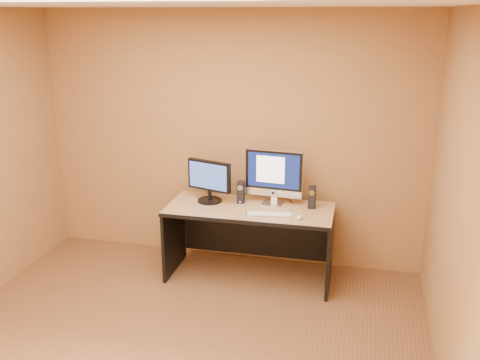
{
  "coord_description": "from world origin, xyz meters",
  "views": [
    {
      "loc": [
        1.36,
        -3.21,
        2.56
      ],
      "look_at": [
        0.24,
        1.43,
        1.05
      ],
      "focal_mm": 40.0,
      "sensor_mm": 36.0,
      "label": 1
    }
  ],
  "objects": [
    {
      "name": "ceiling",
      "position": [
        0.0,
        0.0,
        2.6
      ],
      "size": [
        4.0,
        4.0,
        0.0
      ],
      "primitive_type": "plane",
      "color": "white",
      "rests_on": "walls"
    },
    {
      "name": "keyboard",
      "position": [
        0.53,
        1.38,
        0.75
      ],
      "size": [
        0.44,
        0.18,
        0.02
      ],
      "primitive_type": "cube",
      "rotation": [
        0.0,
        0.0,
        0.14
      ],
      "color": "#B1B1B5",
      "rests_on": "desk"
    },
    {
      "name": "cable_a",
      "position": [
        0.65,
        1.84,
        0.75
      ],
      "size": [
        0.13,
        0.19,
        0.01
      ],
      "primitive_type": "cylinder",
      "rotation": [
        1.57,
        0.0,
        0.57
      ],
      "color": "black",
      "rests_on": "desk"
    },
    {
      "name": "second_monitor",
      "position": [
        -0.11,
        1.61,
        0.95
      ],
      "size": [
        0.53,
        0.37,
        0.42
      ],
      "primitive_type": null,
      "rotation": [
        0.0,
        0.0,
        -0.28
      ],
      "color": "black",
      "rests_on": "desk"
    },
    {
      "name": "mouse",
      "position": [
        0.82,
        1.35,
        0.76
      ],
      "size": [
        0.07,
        0.11,
        0.04
      ],
      "primitive_type": "ellipsoid",
      "rotation": [
        0.0,
        0.0,
        -0.09
      ],
      "color": "silver",
      "rests_on": "desk"
    },
    {
      "name": "cable_b",
      "position": [
        0.51,
        1.8,
        0.75
      ],
      "size": [
        0.08,
        0.17,
        0.01
      ],
      "primitive_type": "cylinder",
      "rotation": [
        1.57,
        0.0,
        -0.43
      ],
      "color": "black",
      "rests_on": "desk"
    },
    {
      "name": "walls",
      "position": [
        0.0,
        0.0,
        1.3
      ],
      "size": [
        4.0,
        4.0,
        2.6
      ],
      "primitive_type": null,
      "color": "olive",
      "rests_on": "ground"
    },
    {
      "name": "speaker_left",
      "position": [
        0.2,
        1.65,
        0.85
      ],
      "size": [
        0.07,
        0.07,
        0.22
      ],
      "primitive_type": null,
      "rotation": [
        0.0,
        0.0,
        -0.0
      ],
      "color": "black",
      "rests_on": "desk"
    },
    {
      "name": "imac",
      "position": [
        0.51,
        1.68,
        1.02
      ],
      "size": [
        0.59,
        0.25,
        0.55
      ],
      "primitive_type": null,
      "rotation": [
        0.0,
        0.0,
        -0.08
      ],
      "color": "silver",
      "rests_on": "desk"
    },
    {
      "name": "desk",
      "position": [
        0.31,
        1.53,
        0.37
      ],
      "size": [
        1.62,
        0.72,
        0.74
      ],
      "primitive_type": null,
      "rotation": [
        0.0,
        0.0,
        0.01
      ],
      "color": "tan",
      "rests_on": "ground"
    },
    {
      "name": "speaker_right",
      "position": [
        0.9,
        1.66,
        0.85
      ],
      "size": [
        0.07,
        0.07,
        0.22
      ],
      "primitive_type": null,
      "rotation": [
        0.0,
        0.0,
        -0.03
      ],
      "color": "black",
      "rests_on": "desk"
    }
  ]
}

